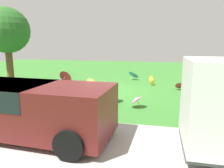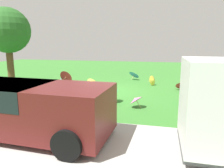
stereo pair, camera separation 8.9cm
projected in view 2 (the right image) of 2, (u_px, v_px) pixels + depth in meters
The scene contains 14 objects.
ground at pixel (102, 91), 11.97m from camera, with size 40.00×40.00×0.00m, color #387A2D.
road_strip at pixel (40, 140), 5.89m from camera, with size 40.00×3.52×0.01m, color #B2AFA8.
van_dark at pixel (26, 105), 6.07m from camera, with size 4.68×2.28×1.53m.
park_bench at pixel (39, 92), 9.69m from camera, with size 1.61×0.51×0.90m.
shade_tree at pixel (7, 31), 12.01m from camera, with size 2.58×2.58×4.69m.
parasol_yellow_0 at pixel (93, 81), 13.20m from camera, with size 0.81×0.83×0.56m.
parasol_pink_0 at pixel (136, 99), 8.81m from camera, with size 0.72×0.75×0.59m.
parasol_blue_0 at pixel (134, 74), 15.56m from camera, with size 1.04×1.02×0.72m.
parasol_red_0 at pixel (67, 76), 14.35m from camera, with size 0.98×0.85×0.89m.
parasol_yellow_2 at pixel (153, 80), 13.44m from camera, with size 0.64×0.71×0.66m.
parasol_purple_0 at pixel (57, 84), 11.96m from camera, with size 0.86×1.00×0.81m.
parasol_teal_0 at pixel (185, 94), 9.25m from camera, with size 0.86×0.96×0.92m.
parasol_teal_2 at pixel (111, 94), 9.65m from camera, with size 0.67×0.76×0.67m.
parasol_red_1 at pixel (181, 85), 12.16m from camera, with size 0.68×0.60×0.57m.
Camera 2 is at (-3.24, 11.24, 2.67)m, focal length 33.69 mm.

